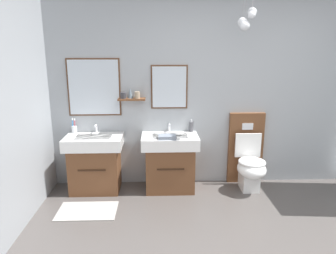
# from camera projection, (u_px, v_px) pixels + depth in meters

# --- Properties ---
(wall_back) EXTENTS (5.09, 0.65, 2.74)m
(wall_back) POSITION_uv_depth(u_px,v_px,m) (230.00, 85.00, 4.28)
(wall_back) COLOR #999EA3
(wall_back) RESTS_ON ground
(bath_mat) EXTENTS (0.68, 0.44, 0.01)m
(bath_mat) POSITION_uv_depth(u_px,v_px,m) (87.00, 211.00, 3.70)
(bath_mat) COLOR #9E9993
(bath_mat) RESTS_ON ground
(vanity_sink_left) EXTENTS (0.74, 0.51, 0.75)m
(vanity_sink_left) POSITION_uv_depth(u_px,v_px,m) (95.00, 162.00, 4.19)
(vanity_sink_left) COLOR brown
(vanity_sink_left) RESTS_ON ground
(tap_on_left_sink) EXTENTS (0.03, 0.13, 0.11)m
(tap_on_left_sink) POSITION_uv_depth(u_px,v_px,m) (96.00, 127.00, 4.27)
(tap_on_left_sink) COLOR silver
(tap_on_left_sink) RESTS_ON vanity_sink_left
(vanity_sink_right) EXTENTS (0.74, 0.51, 0.75)m
(vanity_sink_right) POSITION_uv_depth(u_px,v_px,m) (170.00, 161.00, 4.22)
(vanity_sink_right) COLOR brown
(vanity_sink_right) RESTS_ON ground
(tap_on_right_sink) EXTENTS (0.03, 0.13, 0.11)m
(tap_on_right_sink) POSITION_uv_depth(u_px,v_px,m) (169.00, 127.00, 4.30)
(tap_on_right_sink) COLOR silver
(tap_on_right_sink) RESTS_ON vanity_sink_right
(toilet) EXTENTS (0.48, 0.62, 1.00)m
(toilet) POSITION_uv_depth(u_px,v_px,m) (248.00, 161.00, 4.28)
(toilet) COLOR brown
(toilet) RESTS_ON ground
(toothbrush_cup) EXTENTS (0.07, 0.07, 0.20)m
(toothbrush_cup) POSITION_uv_depth(u_px,v_px,m) (74.00, 129.00, 4.25)
(toothbrush_cup) COLOR silver
(toothbrush_cup) RESTS_ON vanity_sink_left
(soap_dispenser) EXTENTS (0.06, 0.06, 0.17)m
(soap_dispenser) POSITION_uv_depth(u_px,v_px,m) (191.00, 126.00, 4.31)
(soap_dispenser) COLOR #4C4C51
(soap_dispenser) RESTS_ON vanity_sink_right
(folded_hand_towel) EXTENTS (0.22, 0.16, 0.04)m
(folded_hand_towel) POSITION_uv_depth(u_px,v_px,m) (167.00, 137.00, 3.98)
(folded_hand_towel) COLOR gray
(folded_hand_towel) RESTS_ON vanity_sink_right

